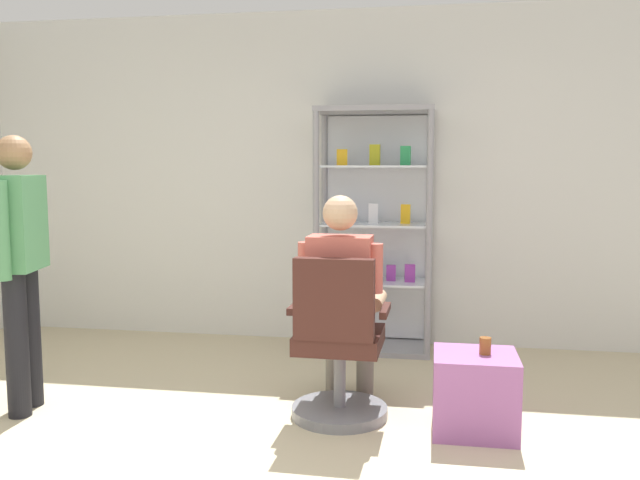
{
  "coord_description": "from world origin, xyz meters",
  "views": [
    {
      "loc": [
        0.85,
        -2.44,
        1.45
      ],
      "look_at": [
        0.17,
        1.55,
        1.0
      ],
      "focal_mm": 37.17,
      "sensor_mm": 36.0,
      "label": 1
    }
  ],
  "objects_px": {
    "storage_crate": "(475,393)",
    "standing_customer": "(19,256)",
    "office_chair": "(338,353)",
    "seated_shopkeeper": "(343,293)",
    "tea_glass": "(485,346)",
    "display_cabinet_main": "(375,229)"
  },
  "relations": [
    {
      "from": "display_cabinet_main",
      "to": "tea_glass",
      "type": "relative_size",
      "value": 20.56
    },
    {
      "from": "display_cabinet_main",
      "to": "storage_crate",
      "type": "xyz_separation_m",
      "value": [
        0.69,
        -1.6,
        -0.74
      ]
    },
    {
      "from": "display_cabinet_main",
      "to": "seated_shopkeeper",
      "type": "xyz_separation_m",
      "value": [
        -0.06,
        -1.4,
        -0.25
      ]
    },
    {
      "from": "storage_crate",
      "to": "tea_glass",
      "type": "xyz_separation_m",
      "value": [
        0.05,
        0.01,
        0.26
      ]
    },
    {
      "from": "display_cabinet_main",
      "to": "office_chair",
      "type": "relative_size",
      "value": 1.98
    },
    {
      "from": "display_cabinet_main",
      "to": "storage_crate",
      "type": "bearing_deg",
      "value": -66.59
    },
    {
      "from": "office_chair",
      "to": "seated_shopkeeper",
      "type": "relative_size",
      "value": 0.74
    },
    {
      "from": "seated_shopkeeper",
      "to": "tea_glass",
      "type": "relative_size",
      "value": 13.96
    },
    {
      "from": "office_chair",
      "to": "tea_glass",
      "type": "distance_m",
      "value": 0.82
    },
    {
      "from": "office_chair",
      "to": "standing_customer",
      "type": "xyz_separation_m",
      "value": [
        -1.86,
        -0.16,
        0.54
      ]
    },
    {
      "from": "seated_shopkeeper",
      "to": "tea_glass",
      "type": "height_order",
      "value": "seated_shopkeeper"
    },
    {
      "from": "display_cabinet_main",
      "to": "tea_glass",
      "type": "bearing_deg",
      "value": -65.06
    },
    {
      "from": "storage_crate",
      "to": "display_cabinet_main",
      "type": "bearing_deg",
      "value": 113.41
    },
    {
      "from": "display_cabinet_main",
      "to": "tea_glass",
      "type": "xyz_separation_m",
      "value": [
        0.74,
        -1.6,
        -0.48
      ]
    },
    {
      "from": "storage_crate",
      "to": "standing_customer",
      "type": "height_order",
      "value": "standing_customer"
    },
    {
      "from": "office_chair",
      "to": "standing_customer",
      "type": "relative_size",
      "value": 0.59
    },
    {
      "from": "storage_crate",
      "to": "standing_customer",
      "type": "distance_m",
      "value": 2.72
    },
    {
      "from": "display_cabinet_main",
      "to": "seated_shopkeeper",
      "type": "relative_size",
      "value": 1.47
    },
    {
      "from": "standing_customer",
      "to": "tea_glass",
      "type": "bearing_deg",
      "value": 2.8
    },
    {
      "from": "display_cabinet_main",
      "to": "office_chair",
      "type": "xyz_separation_m",
      "value": [
        -0.07,
        -1.56,
        -0.57
      ]
    },
    {
      "from": "seated_shopkeeper",
      "to": "standing_customer",
      "type": "xyz_separation_m",
      "value": [
        -1.86,
        -0.33,
        0.22
      ]
    },
    {
      "from": "tea_glass",
      "to": "standing_customer",
      "type": "relative_size",
      "value": 0.06
    }
  ]
}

